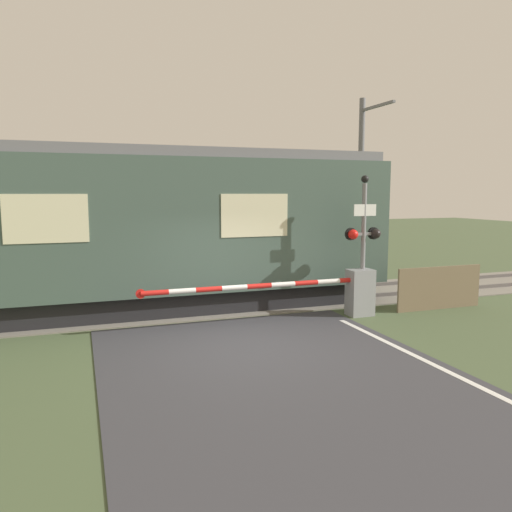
% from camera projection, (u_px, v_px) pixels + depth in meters
% --- Properties ---
extents(ground_plane, '(80.00, 80.00, 0.00)m').
position_uv_depth(ground_plane, '(248.00, 345.00, 9.76)').
color(ground_plane, '#475638').
extents(track_bed, '(36.00, 3.20, 0.13)m').
position_uv_depth(track_bed, '(203.00, 304.00, 13.21)').
color(track_bed, slate).
rests_on(track_bed, ground_plane).
extents(train, '(16.67, 2.97, 4.02)m').
position_uv_depth(train, '(51.00, 231.00, 11.74)').
color(train, black).
rests_on(train, ground_plane).
extents(crossing_barrier, '(5.61, 0.44, 1.13)m').
position_uv_depth(crossing_barrier, '(343.00, 291.00, 11.91)').
color(crossing_barrier, gray).
rests_on(crossing_barrier, ground_plane).
extents(signal_post, '(0.93, 0.26, 3.38)m').
position_uv_depth(signal_post, '(364.00, 236.00, 12.03)').
color(signal_post, gray).
rests_on(signal_post, ground_plane).
extents(catenary_pole, '(0.20, 1.90, 6.10)m').
position_uv_depth(catenary_pole, '(361.00, 186.00, 16.97)').
color(catenary_pole, slate).
rests_on(catenary_pole, ground_plane).
extents(roadside_fence, '(2.49, 0.06, 1.10)m').
position_uv_depth(roadside_fence, '(439.00, 288.00, 12.72)').
color(roadside_fence, '#726047').
rests_on(roadside_fence, ground_plane).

